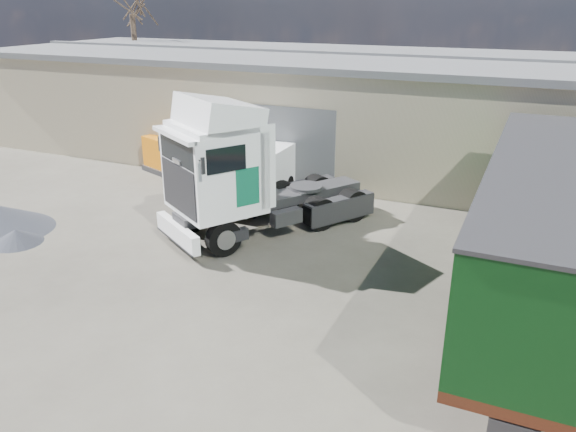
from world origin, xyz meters
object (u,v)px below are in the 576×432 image
at_px(box_trailer, 539,221).
at_px(orange_skip, 171,157).
at_px(panel_van, 249,178).
at_px(tractor_unit, 240,177).

xyz_separation_m(box_trailer, orange_skip, (-16.37, 6.90, -1.81)).
relative_size(box_trailer, panel_van, 2.49).
distance_m(tractor_unit, panel_van, 3.53).
height_order(tractor_unit, orange_skip, tractor_unit).
distance_m(tractor_unit, box_trailer, 9.66).
bearing_deg(box_trailer, orange_skip, 157.50).
distance_m(tractor_unit, orange_skip, 8.87).
bearing_deg(panel_van, tractor_unit, -67.86).
bearing_deg(tractor_unit, orange_skip, 173.38).
xyz_separation_m(box_trailer, panel_van, (-10.86, 4.53, -1.49)).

